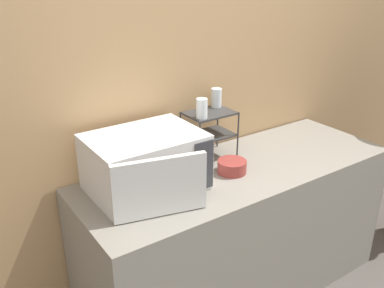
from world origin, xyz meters
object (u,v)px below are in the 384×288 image
at_px(microwave, 146,163).
at_px(glass_front_left, 202,108).
at_px(bowl, 232,167).
at_px(glass_back_right, 216,98).
at_px(dish_rack, 209,125).

xyz_separation_m(microwave, glass_front_left, (0.41, 0.09, 0.19)).
bearing_deg(bowl, microwave, 168.51).
distance_m(glass_front_left, glass_back_right, 0.23).
xyz_separation_m(microwave, glass_back_right, (0.61, 0.21, 0.19)).
distance_m(microwave, dish_rack, 0.53).
xyz_separation_m(microwave, dish_rack, (0.51, 0.14, 0.06)).
relative_size(microwave, glass_front_left, 5.11).
height_order(microwave, glass_front_left, glass_front_left).
bearing_deg(dish_rack, microwave, -164.36).
bearing_deg(bowl, dish_rack, 85.73).
relative_size(glass_back_right, bowl, 0.69).
height_order(dish_rack, glass_front_left, glass_front_left).
height_order(dish_rack, bowl, dish_rack).
distance_m(glass_front_left, bowl, 0.37).
xyz_separation_m(glass_front_left, glass_back_right, (0.19, 0.12, 0.00)).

